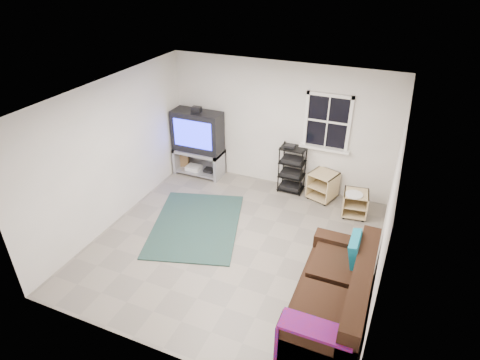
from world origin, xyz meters
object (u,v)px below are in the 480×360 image
at_px(tv_unit, 198,138).
at_px(sofa, 335,296).
at_px(side_table_right, 355,202).
at_px(av_rack, 292,172).
at_px(side_table_left, 324,184).

bearing_deg(tv_unit, sofa, -38.88).
bearing_deg(sofa, side_table_right, 92.74).
xyz_separation_m(av_rack, sofa, (1.48, -2.96, -0.11)).
relative_size(tv_unit, sofa, 0.75).
bearing_deg(side_table_right, sofa, -87.26).
xyz_separation_m(av_rack, side_table_left, (0.68, -0.02, -0.14)).
height_order(side_table_left, sofa, sofa).
relative_size(av_rack, side_table_left, 1.65).
bearing_deg(side_table_left, side_table_right, -28.93).
height_order(side_table_right, sofa, sofa).
height_order(av_rack, side_table_left, av_rack).
distance_m(side_table_right, sofa, 2.57).
distance_m(side_table_left, sofa, 3.05).
height_order(side_table_left, side_table_right, side_table_left).
distance_m(av_rack, side_table_right, 1.42).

